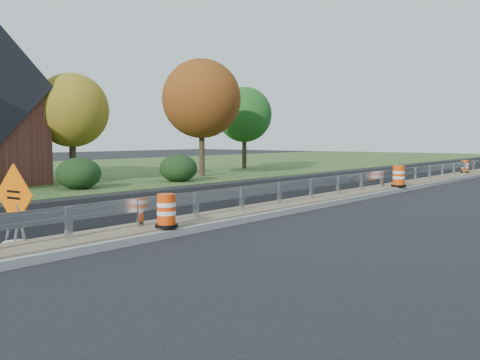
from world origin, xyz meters
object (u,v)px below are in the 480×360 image
Objects in this scene: caution_sign at (15,227)px; barrel_median_near at (166,211)px; barrel_median_mid at (399,176)px; barrel_median_far at (465,167)px.

caution_sign is 2.27× the size of barrel_median_near.
barrel_median_near is 0.87× the size of barrel_median_mid.
barrel_median_near is 1.06× the size of barrel_median_far.
barrel_median_near is at bearing -90.00° from barrel_median_mid.
barrel_median_near is 14.17m from barrel_median_mid.
caution_sign is at bearing -114.94° from barrel_median_near.
barrel_median_far is (-0.65, 26.09, -0.02)m from barrel_median_near.
barrel_median_mid is (0.00, 14.17, 0.06)m from barrel_median_near.
caution_sign is 1.97× the size of barrel_median_mid.
caution_sign is 2.40× the size of barrel_median_far.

